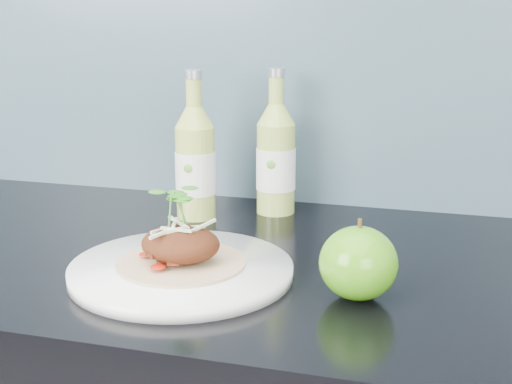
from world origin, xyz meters
TOP-DOWN VIEW (x-y plane):
  - dinner_plate at (-0.04, 1.60)m, footprint 0.37×0.37m
  - pork_taco at (-0.04, 1.60)m, footprint 0.16×0.16m
  - green_apple at (0.18, 1.59)m, footprint 0.09×0.09m
  - cider_bottle_left at (-0.12, 1.84)m, footprint 0.08×0.08m
  - cider_bottle_right at (-0.00, 1.91)m, footprint 0.08×0.08m

SIDE VIEW (x-z plane):
  - dinner_plate at x=-0.04m, z-range 0.90..0.92m
  - green_apple at x=0.18m, z-range 0.90..0.99m
  - pork_taco at x=-0.04m, z-range 0.89..1.00m
  - cider_bottle_left at x=-0.12m, z-range 0.87..1.11m
  - cider_bottle_right at x=0.00m, z-range 0.87..1.11m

